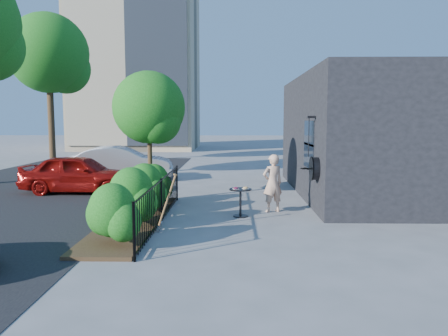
{
  "coord_description": "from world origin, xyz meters",
  "views": [
    {
      "loc": [
        0.26,
        -10.53,
        2.53
      ],
      "look_at": [
        0.01,
        1.44,
        1.2
      ],
      "focal_mm": 35.0,
      "sensor_mm": 36.0,
      "label": 1
    }
  ],
  "objects_px": {
    "street_tree_far": "(49,58)",
    "car_silver": "(121,163)",
    "patio_tree": "(151,112)",
    "car_red": "(79,174)",
    "cafe_table": "(240,197)",
    "shovel": "(166,206)",
    "woman": "(273,183)"
  },
  "relations": [
    {
      "from": "street_tree_far",
      "to": "woman",
      "type": "height_order",
      "value": "street_tree_far"
    },
    {
      "from": "shovel",
      "to": "patio_tree",
      "type": "bearing_deg",
      "value": 105.12
    },
    {
      "from": "patio_tree",
      "to": "car_silver",
      "type": "distance_m",
      "value": 5.66
    },
    {
      "from": "street_tree_far",
      "to": "shovel",
      "type": "distance_m",
      "value": 17.99
    },
    {
      "from": "patio_tree",
      "to": "shovel",
      "type": "bearing_deg",
      "value": -74.88
    },
    {
      "from": "street_tree_far",
      "to": "cafe_table",
      "type": "xyz_separation_m",
      "value": [
        10.39,
        -13.25,
        -5.41
      ]
    },
    {
      "from": "shovel",
      "to": "street_tree_far",
      "type": "bearing_deg",
      "value": 120.34
    },
    {
      "from": "woman",
      "to": "shovel",
      "type": "bearing_deg",
      "value": 18.58
    },
    {
      "from": "cafe_table",
      "to": "shovel",
      "type": "bearing_deg",
      "value": -137.25
    },
    {
      "from": "woman",
      "to": "car_red",
      "type": "xyz_separation_m",
      "value": [
        -6.4,
        2.98,
        -0.13
      ]
    },
    {
      "from": "street_tree_far",
      "to": "woman",
      "type": "xyz_separation_m",
      "value": [
        11.28,
        -12.62,
        -5.12
      ]
    },
    {
      "from": "patio_tree",
      "to": "car_red",
      "type": "height_order",
      "value": "patio_tree"
    },
    {
      "from": "street_tree_far",
      "to": "car_silver",
      "type": "xyz_separation_m",
      "value": [
        5.49,
        -6.41,
        -5.2
      ]
    },
    {
      "from": "car_silver",
      "to": "car_red",
      "type": "bearing_deg",
      "value": 161.95
    },
    {
      "from": "cafe_table",
      "to": "car_silver",
      "type": "xyz_separation_m",
      "value": [
        -4.9,
        6.84,
        0.2
      ]
    },
    {
      "from": "woman",
      "to": "car_silver",
      "type": "relative_size",
      "value": 0.37
    },
    {
      "from": "patio_tree",
      "to": "car_red",
      "type": "xyz_separation_m",
      "value": [
        -2.82,
        1.56,
        -2.09
      ]
    },
    {
      "from": "patio_tree",
      "to": "car_silver",
      "type": "xyz_separation_m",
      "value": [
        -2.21,
        4.8,
        -2.05
      ]
    },
    {
      "from": "patio_tree",
      "to": "car_silver",
      "type": "relative_size",
      "value": 0.91
    },
    {
      "from": "street_tree_far",
      "to": "car_silver",
      "type": "bearing_deg",
      "value": -49.37
    },
    {
      "from": "car_red",
      "to": "patio_tree",
      "type": "bearing_deg",
      "value": -117.04
    },
    {
      "from": "patio_tree",
      "to": "woman",
      "type": "relative_size",
      "value": 2.47
    },
    {
      "from": "patio_tree",
      "to": "shovel",
      "type": "relative_size",
      "value": 2.89
    },
    {
      "from": "shovel",
      "to": "car_silver",
      "type": "height_order",
      "value": "car_silver"
    },
    {
      "from": "street_tree_far",
      "to": "car_red",
      "type": "xyz_separation_m",
      "value": [
        4.88,
        -9.64,
        -5.25
      ]
    },
    {
      "from": "cafe_table",
      "to": "shovel",
      "type": "height_order",
      "value": "shovel"
    },
    {
      "from": "cafe_table",
      "to": "car_red",
      "type": "xyz_separation_m",
      "value": [
        -5.51,
        3.61,
        0.16
      ]
    },
    {
      "from": "shovel",
      "to": "cafe_table",
      "type": "bearing_deg",
      "value": 42.75
    },
    {
      "from": "woman",
      "to": "car_silver",
      "type": "height_order",
      "value": "woman"
    },
    {
      "from": "shovel",
      "to": "car_silver",
      "type": "distance_m",
      "value": 9.01
    },
    {
      "from": "shovel",
      "to": "car_red",
      "type": "bearing_deg",
      "value": 126.21
    },
    {
      "from": "street_tree_far",
      "to": "cafe_table",
      "type": "relative_size",
      "value": 10.55
    }
  ]
}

